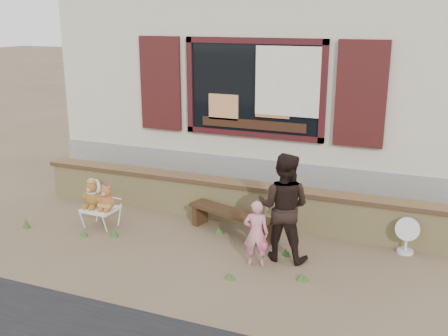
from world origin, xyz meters
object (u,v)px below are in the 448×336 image
at_px(adult, 284,207).
at_px(folding_chair, 100,210).
at_px(teddy_bear_right, 107,197).
at_px(bench, 231,217).
at_px(teddy_bear_left, 92,193).
at_px(child, 256,233).

bearing_deg(adult, folding_chair, 0.12).
relative_size(folding_chair, adult, 0.35).
bearing_deg(teddy_bear_right, bench, 16.87).
height_order(folding_chair, teddy_bear_left, teddy_bear_left).
distance_m(teddy_bear_left, adult, 3.15).
xyz_separation_m(teddy_bear_right, adult, (2.86, 0.00, 0.24)).
bearing_deg(child, bench, -65.03).
height_order(teddy_bear_right, adult, adult).
distance_m(bench, teddy_bear_right, 1.98).
height_order(folding_chair, child, child).
relative_size(child, adult, 0.61).
bearing_deg(teddy_bear_left, adult, 2.03).
distance_m(bench, adult, 1.18).
xyz_separation_m(bench, adult, (0.96, -0.50, 0.48)).
bearing_deg(child, teddy_bear_left, -21.14).
height_order(teddy_bear_left, teddy_bear_right, teddy_bear_left).
height_order(teddy_bear_left, child, child).
height_order(teddy_bear_right, child, child).
relative_size(teddy_bear_right, child, 0.44).
bearing_deg(bench, adult, -9.45).
height_order(bench, teddy_bear_left, teddy_bear_left).
distance_m(folding_chair, teddy_bear_left, 0.29).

